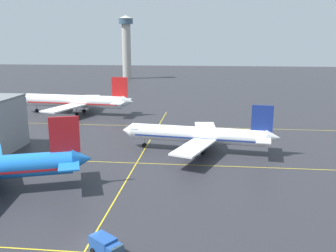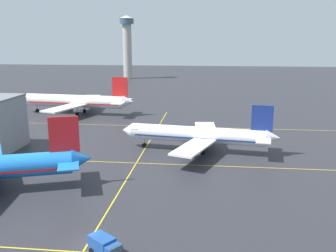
{
  "view_description": "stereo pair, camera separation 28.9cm",
  "coord_description": "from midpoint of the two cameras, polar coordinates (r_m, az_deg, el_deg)",
  "views": [
    {
      "loc": [
        13.87,
        -39.84,
        24.11
      ],
      "look_at": [
        4.83,
        43.47,
        4.56
      ],
      "focal_mm": 40.42,
      "sensor_mm": 36.0,
      "label": 1
    },
    {
      "loc": [
        14.16,
        -39.81,
        24.11
      ],
      "look_at": [
        4.83,
        43.47,
        4.56
      ],
      "focal_mm": 40.42,
      "sensor_mm": 36.0,
      "label": 2
    }
  ],
  "objects": [
    {
      "name": "airliner_second_row",
      "position": [
        81.99,
        4.53,
        -1.35
      ],
      "size": [
        34.57,
        29.56,
        10.75
      ],
      "color": "white",
      "rests_on": "ground"
    },
    {
      "name": "airliner_third_row",
      "position": [
        125.87,
        -13.83,
        3.64
      ],
      "size": [
        39.49,
        33.9,
        12.27
      ],
      "color": "white",
      "rests_on": "ground"
    },
    {
      "name": "control_tower",
      "position": [
        232.52,
        -6.34,
        12.43
      ],
      "size": [
        8.82,
        8.82,
        37.17
      ],
      "color": "#ADA89E",
      "rests_on": "ground"
    },
    {
      "name": "ground_plane",
      "position": [
        48.62,
        -11.95,
        -16.91
      ],
      "size": [
        600.0,
        600.0,
        0.0
      ],
      "primitive_type": "plane",
      "color": "#28282D"
    },
    {
      "name": "taxiway_markings",
      "position": [
        75.33,
        -4.88,
        -5.59
      ],
      "size": [
        153.19,
        106.09,
        0.01
      ],
      "color": "yellow",
      "rests_on": "ground"
    },
    {
      "name": "service_truck_red_van",
      "position": [
        45.42,
        -9.48,
        -17.4
      ],
      "size": [
        4.39,
        3.93,
        2.1
      ],
      "color": "#1E4793",
      "rests_on": "ground"
    }
  ]
}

